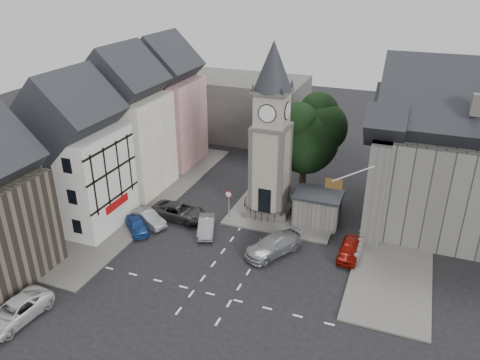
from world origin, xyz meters
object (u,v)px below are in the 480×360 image
at_px(clock_tower, 271,133).
at_px(pedestrian, 362,234).
at_px(stone_shelter, 317,208).
at_px(car_west_blue, 137,225).
at_px(car_east_red, 349,249).

xyz_separation_m(clock_tower, pedestrian, (9.18, -2.38, -7.27)).
bearing_deg(stone_shelter, pedestrian, -23.38).
distance_m(car_west_blue, car_east_red, 18.70).
bearing_deg(stone_shelter, car_west_blue, -153.73).
distance_m(stone_shelter, car_west_blue, 16.51).
relative_size(stone_shelter, car_west_blue, 1.18).
distance_m(stone_shelter, car_east_red, 5.89).
bearing_deg(car_west_blue, car_east_red, -37.34).
relative_size(car_west_blue, pedestrian, 2.14).
bearing_deg(pedestrian, stone_shelter, -53.90).
xyz_separation_m(car_west_blue, pedestrian, (19.16, 5.41, 0.23)).
bearing_deg(car_west_blue, stone_shelter, -19.68).
bearing_deg(pedestrian, car_east_red, 44.95).
xyz_separation_m(car_east_red, pedestrian, (0.68, 2.61, 0.17)).
distance_m(clock_tower, stone_shelter, 8.15).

